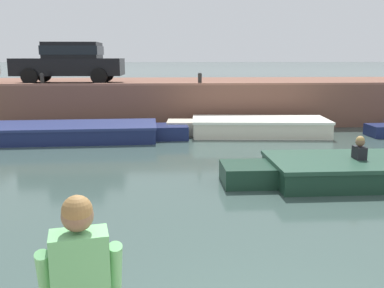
% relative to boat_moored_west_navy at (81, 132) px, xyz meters
% --- Properties ---
extents(ground_plane, '(400.00, 400.00, 0.00)m').
position_rel_boat_moored_west_navy_xyz_m(ground_plane, '(3.74, -4.29, -0.25)').
color(ground_plane, '#384C47').
extents(far_quay_wall, '(60.00, 6.00, 1.57)m').
position_rel_boat_moored_west_navy_xyz_m(far_quay_wall, '(3.74, 4.89, 0.53)').
color(far_quay_wall, brown).
rests_on(far_quay_wall, ground).
extents(far_wall_coping, '(60.00, 0.24, 0.08)m').
position_rel_boat_moored_west_navy_xyz_m(far_wall_coping, '(3.74, 2.01, 1.36)').
color(far_wall_coping, '#925F4C').
rests_on(far_wall_coping, far_quay_wall).
extents(boat_moored_west_navy, '(6.30, 2.29, 0.51)m').
position_rel_boat_moored_west_navy_xyz_m(boat_moored_west_navy, '(0.00, 0.00, 0.00)').
color(boat_moored_west_navy, navy).
rests_on(boat_moored_west_navy, ground).
extents(boat_moored_central_cream, '(5.38, 2.12, 0.56)m').
position_rel_boat_moored_west_navy_xyz_m(boat_moored_central_cream, '(5.56, 0.50, 0.03)').
color(boat_moored_central_cream, silver).
rests_on(boat_moored_central_cream, ground).
extents(motorboat_passing, '(6.44, 1.98, 0.97)m').
position_rel_boat_moored_west_navy_xyz_m(motorboat_passing, '(7.24, -4.96, -0.00)').
color(motorboat_passing, '#193828').
rests_on(motorboat_passing, ground).
extents(car_left_inner_black, '(4.08, 1.99, 1.54)m').
position_rel_boat_moored_west_navy_xyz_m(car_left_inner_black, '(-0.97, 3.53, 2.16)').
color(car_left_inner_black, black).
rests_on(car_left_inner_black, far_quay_wall).
extents(mooring_bollard_west, '(0.15, 0.15, 0.45)m').
position_rel_boat_moored_west_navy_xyz_m(mooring_bollard_west, '(-1.70, 2.14, 1.56)').
color(mooring_bollard_west, '#2D2B28').
rests_on(mooring_bollard_west, far_quay_wall).
extents(mooring_bollard_mid, '(0.15, 0.15, 0.45)m').
position_rel_boat_moored_west_navy_xyz_m(mooring_bollard_mid, '(3.91, 2.14, 1.56)').
color(mooring_bollard_mid, '#2D2B28').
rests_on(mooring_bollard_mid, far_quay_wall).
extents(person_seated_left, '(0.58, 0.59, 0.96)m').
position_rel_boat_moored_west_navy_xyz_m(person_seated_left, '(2.17, -10.84, 0.90)').
color(person_seated_left, '#282833').
rests_on(person_seated_left, near_quay).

